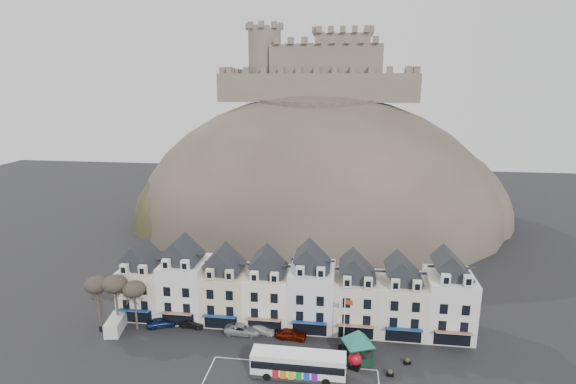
% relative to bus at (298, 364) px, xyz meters
% --- Properties ---
extents(coach_bay_markings, '(22.00, 7.50, 0.01)m').
position_rel_bus_xyz_m(coach_bay_markings, '(-0.79, -1.12, -1.89)').
color(coach_bay_markings, silver).
rests_on(coach_bay_markings, ground).
extents(townhouse_terrace, '(54.40, 9.35, 11.80)m').
position_rel_bus_xyz_m(townhouse_terrace, '(-2.65, 13.60, 3.41)').
color(townhouse_terrace, beige).
rests_on(townhouse_terrace, ground).
extents(castle_hill, '(100.00, 76.00, 68.00)m').
position_rel_bus_xyz_m(castle_hill, '(-1.54, 66.58, -1.78)').
color(castle_hill, '#3B352E').
rests_on(castle_hill, ground).
extents(castle, '(50.20, 22.20, 22.00)m').
position_rel_bus_xyz_m(castle, '(-2.28, 73.56, 38.31)').
color(castle, '#6C6252').
rests_on(castle, ground).
extents(tree_left_far, '(3.61, 3.61, 8.24)m').
position_rel_bus_xyz_m(tree_left_far, '(-31.79, 8.13, 5.01)').
color(tree_left_far, '#372F23').
rests_on(tree_left_far, ground).
extents(tree_left_mid, '(3.78, 3.78, 8.64)m').
position_rel_bus_xyz_m(tree_left_mid, '(-28.79, 8.13, 5.36)').
color(tree_left_mid, '#372F23').
rests_on(tree_left_mid, ground).
extents(tree_left_near, '(3.43, 3.43, 7.84)m').
position_rel_bus_xyz_m(tree_left_near, '(-25.79, 8.13, 4.67)').
color(tree_left_near, '#372F23').
rests_on(tree_left_near, ground).
extents(bus, '(12.10, 2.92, 3.41)m').
position_rel_bus_xyz_m(bus, '(0.00, 0.00, 0.00)').
color(bus, '#262628').
rests_on(bus, ground).
extents(bus_shelter, '(6.89, 6.89, 4.70)m').
position_rel_bus_xyz_m(bus_shelter, '(7.58, 4.36, 1.76)').
color(bus_shelter, black).
rests_on(bus_shelter, ground).
extents(red_buoy, '(1.96, 1.96, 2.22)m').
position_rel_bus_xyz_m(red_buoy, '(7.21, 2.85, -0.75)').
color(red_buoy, black).
rests_on(red_buoy, ground).
extents(flagpole, '(1.14, 0.39, 8.12)m').
position_rel_bus_xyz_m(flagpole, '(5.76, 6.66, 2.75)').
color(flagpole, silver).
rests_on(flagpole, ground).
extents(white_van, '(2.89, 5.05, 2.17)m').
position_rel_bus_xyz_m(white_van, '(-28.71, 7.13, -0.80)').
color(white_van, silver).
rests_on(white_van, ground).
extents(planter_west, '(1.00, 0.74, 0.90)m').
position_rel_bus_xyz_m(planter_west, '(14.21, 4.56, -1.45)').
color(planter_west, black).
rests_on(planter_west, ground).
extents(planter_east, '(0.99, 0.65, 0.93)m').
position_rel_bus_xyz_m(planter_east, '(11.71, 1.69, -1.44)').
color(planter_east, black).
rests_on(planter_east, ground).
extents(car_navy, '(4.74, 3.36, 1.50)m').
position_rel_bus_xyz_m(car_navy, '(-22.35, 9.23, -1.14)').
color(car_navy, '#0D1A43').
rests_on(car_navy, ground).
extents(car_black, '(3.88, 1.68, 1.24)m').
position_rel_bus_xyz_m(car_black, '(-17.59, 9.63, -1.27)').
color(car_black, black).
rests_on(car_black, ground).
extents(car_silver, '(5.46, 2.70, 1.52)m').
position_rel_bus_xyz_m(car_silver, '(-9.39, 8.93, -1.13)').
color(car_silver, '#A2A3A9').
rests_on(car_silver, ground).
extents(car_white, '(4.46, 2.40, 1.23)m').
position_rel_bus_xyz_m(car_white, '(-6.66, 9.63, -1.27)').
color(car_white, white).
rests_on(car_white, ground).
extents(car_maroon, '(4.55, 2.03, 1.52)m').
position_rel_bus_xyz_m(car_maroon, '(-1.99, 8.57, -1.13)').
color(car_maroon, '#510E04').
rests_on(car_maroon, ground).
extents(car_charcoal, '(4.71, 1.84, 1.53)m').
position_rel_bus_xyz_m(car_charcoal, '(7.21, 7.13, -1.12)').
color(car_charcoal, black).
rests_on(car_charcoal, ground).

